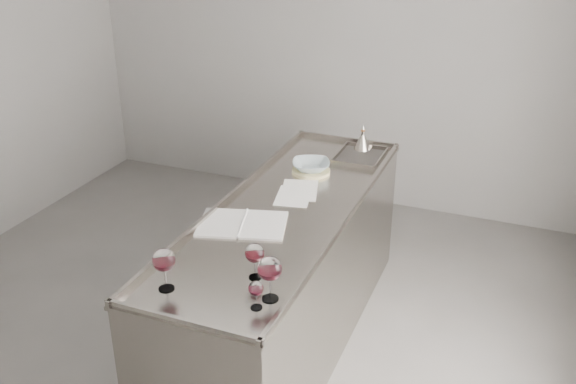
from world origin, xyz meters
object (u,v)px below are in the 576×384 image
at_px(wine_glass_right, 270,270).
at_px(wine_glass_middle, 255,254).
at_px(ceramic_bowl, 311,166).
at_px(wine_funnel, 363,142).
at_px(wine_glass_small, 256,289).
at_px(notebook, 242,224).
at_px(counter, 287,276).
at_px(wine_glass_left, 164,261).

bearing_deg(wine_glass_right, wine_glass_middle, 134.85).
relative_size(wine_glass_middle, ceramic_bowl, 0.75).
bearing_deg(wine_glass_right, wine_funnel, 93.78).
bearing_deg(wine_glass_middle, ceramic_bowl, 98.29).
bearing_deg(wine_glass_small, wine_glass_right, 70.58).
bearing_deg(notebook, counter, 46.23).
bearing_deg(counter, wine_glass_small, -75.74).
relative_size(wine_glass_right, ceramic_bowl, 0.89).
distance_m(wine_glass_middle, wine_glass_right, 0.20).
height_order(counter, notebook, counter).
bearing_deg(wine_glass_middle, wine_glass_left, -144.73).
height_order(notebook, wine_funnel, wine_funnel).
bearing_deg(counter, notebook, -117.57).
relative_size(wine_glass_left, notebook, 0.38).
bearing_deg(wine_glass_right, ceramic_bowl, 102.83).
bearing_deg(ceramic_bowl, notebook, -96.86).
xyz_separation_m(wine_glass_right, notebook, (-0.42, 0.59, -0.15)).
bearing_deg(notebook, wine_glass_middle, -74.08).
bearing_deg(wine_funnel, counter, -97.68).
height_order(wine_glass_left, ceramic_bowl, wine_glass_left).
bearing_deg(notebook, wine_glass_left, -110.65).
relative_size(counter, ceramic_bowl, 9.98).
distance_m(counter, wine_glass_left, 1.18).
bearing_deg(wine_glass_right, counter, 107.36).
height_order(wine_glass_middle, wine_glass_small, wine_glass_middle).
xyz_separation_m(counter, notebook, (-0.15, -0.28, 0.47)).
relative_size(counter, wine_glass_middle, 13.31).
relative_size(counter, wine_glass_small, 17.73).
bearing_deg(ceramic_bowl, wine_glass_left, -95.76).
relative_size(notebook, wine_funnel, 2.99).
height_order(counter, wine_funnel, wine_funnel).
bearing_deg(wine_glass_right, wine_glass_left, -167.72).
bearing_deg(wine_glass_small, wine_glass_middle, 115.65).
distance_m(wine_glass_middle, notebook, 0.55).
bearing_deg(wine_glass_small, wine_glass_left, -177.56).
xyz_separation_m(wine_glass_middle, wine_glass_small, (0.11, -0.22, -0.03)).
height_order(counter, ceramic_bowl, ceramic_bowl).
height_order(ceramic_bowl, wine_funnel, wine_funnel).
xyz_separation_m(wine_glass_left, wine_glass_middle, (0.34, 0.24, -0.02)).
relative_size(wine_glass_right, notebook, 0.40).
bearing_deg(wine_glass_right, notebook, 125.47).
distance_m(notebook, ceramic_bowl, 0.83).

